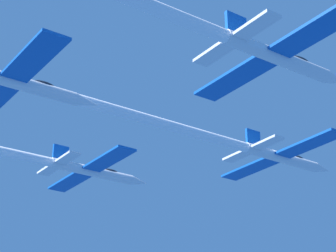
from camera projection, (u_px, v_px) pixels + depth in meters
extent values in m
cylinder|color=silver|center=(282.00, 158.00, 79.20)|extent=(1.32, 11.97, 1.32)
cone|color=silver|center=(322.00, 169.00, 83.03)|extent=(1.29, 2.63, 1.29)
ellipsoid|color=black|center=(297.00, 158.00, 80.81)|extent=(0.92, 2.39, 0.66)
cube|color=#0F51B2|center=(251.00, 169.00, 82.79)|extent=(9.10, 2.63, 0.29)
cube|color=#0F51B2|center=(310.00, 144.00, 74.99)|extent=(9.10, 2.63, 0.29)
cube|color=#0F51B2|center=(253.00, 138.00, 77.35)|extent=(0.34, 2.15, 1.92)
cube|color=silver|center=(238.00, 156.00, 78.59)|extent=(4.09, 1.58, 0.29)
cube|color=silver|center=(268.00, 142.00, 74.54)|extent=(4.09, 1.58, 0.29)
cylinder|color=white|center=(98.00, 105.00, 65.37)|extent=(1.19, 40.85, 1.19)
cylinder|color=silver|center=(93.00, 172.00, 83.27)|extent=(1.32, 11.97, 1.32)
cone|color=silver|center=(139.00, 182.00, 87.09)|extent=(1.29, 2.63, 1.29)
ellipsoid|color=black|center=(110.00, 171.00, 84.87)|extent=(0.92, 2.39, 0.66)
cube|color=#0F51B2|center=(71.00, 181.00, 86.85)|extent=(9.10, 2.63, 0.29)
cube|color=#0F51B2|center=(109.00, 159.00, 79.05)|extent=(9.10, 2.63, 0.29)
cube|color=#0F51B2|center=(61.00, 153.00, 81.42)|extent=(0.34, 2.15, 1.92)
cube|color=silver|center=(49.00, 170.00, 82.66)|extent=(4.09, 1.58, 0.29)
cube|color=silver|center=(68.00, 158.00, 78.61)|extent=(4.09, 1.58, 0.29)
cylinder|color=silver|center=(279.00, 58.00, 55.10)|extent=(1.32, 11.97, 1.32)
cone|color=silver|center=(335.00, 80.00, 58.92)|extent=(1.29, 2.63, 1.29)
ellipsoid|color=black|center=(299.00, 61.00, 56.71)|extent=(0.92, 2.39, 0.66)
cube|color=#0F51B2|center=(234.00, 79.00, 58.68)|extent=(9.10, 2.63, 0.29)
cube|color=#0F51B2|center=(319.00, 29.00, 50.89)|extent=(9.10, 2.63, 0.29)
cube|color=#0F51B2|center=(236.00, 25.00, 53.25)|extent=(0.34, 2.15, 1.92)
cube|color=silver|center=(214.00, 54.00, 54.49)|extent=(4.09, 1.58, 0.29)
cube|color=silver|center=(257.00, 25.00, 50.44)|extent=(4.09, 1.58, 0.29)
cylinder|color=silver|center=(17.00, 83.00, 58.70)|extent=(1.32, 11.97, 1.32)
cone|color=silver|center=(86.00, 102.00, 62.52)|extent=(1.29, 2.63, 1.29)
ellipsoid|color=black|center=(43.00, 85.00, 60.30)|extent=(0.92, 2.39, 0.66)
cube|color=#0F51B2|center=(34.00, 58.00, 54.48)|extent=(9.10, 2.63, 0.29)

